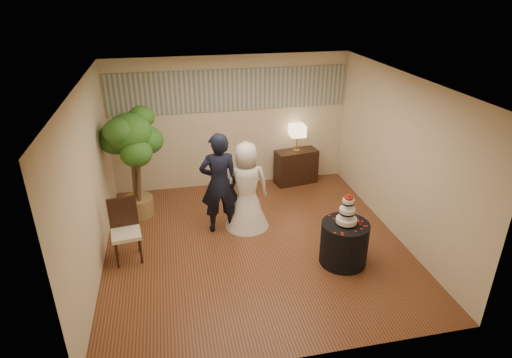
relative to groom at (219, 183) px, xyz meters
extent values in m
cube|color=brown|center=(0.51, -0.62, -0.92)|extent=(5.00, 5.00, 0.00)
cube|color=white|center=(0.51, -0.62, 1.88)|extent=(5.00, 5.00, 0.00)
cube|color=beige|center=(0.51, 1.88, 0.48)|extent=(5.00, 0.06, 2.80)
cube|color=beige|center=(0.51, -3.12, 0.48)|extent=(5.00, 0.06, 2.80)
cube|color=beige|center=(-1.99, -0.62, 0.48)|extent=(0.06, 5.00, 2.80)
cube|color=beige|center=(3.01, -0.62, 0.48)|extent=(0.06, 5.00, 2.80)
cube|color=#9A9D8C|center=(0.51, 1.86, 1.18)|extent=(4.90, 0.02, 0.85)
imported|color=black|center=(0.00, 0.00, 0.00)|extent=(0.68, 0.46, 1.85)
imported|color=white|center=(0.49, 0.03, -0.11)|extent=(0.82, 0.82, 1.63)
cylinder|color=black|center=(1.79, -1.40, -0.57)|extent=(0.82, 0.82, 0.71)
cube|color=black|center=(1.90, 1.63, -0.54)|extent=(0.97, 0.55, 0.76)
camera|label=1|loc=(-0.75, -6.69, 3.22)|focal=30.00mm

